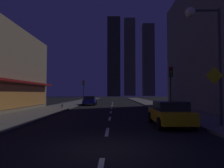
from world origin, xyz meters
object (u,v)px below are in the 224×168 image
Objects in this scene: car_parked_near at (170,113)px; traffic_light_near_right at (171,79)px; fire_hydrant_far_left at (62,105)px; traffic_light_far_left at (84,86)px; car_parked_far at (90,100)px; street_lamp_right at (205,37)px; pedestrian_crossing_sign at (215,91)px.

car_parked_near is 1.01× the size of traffic_light_near_right.
traffic_light_near_right is at bearing -27.51° from fire_hydrant_far_left.
fire_hydrant_far_left is 0.16× the size of traffic_light_far_left.
fire_hydrant_far_left is 0.16× the size of traffic_light_near_right.
car_parked_near is 21.91m from car_parked_far.
street_lamp_right is (8.98, -21.49, 4.33)m from car_parked_far.
traffic_light_far_left is at bearing 108.29° from car_parked_far.
car_parked_far is at bearing 122.65° from traffic_light_near_right.
fire_hydrant_far_left is 0.10× the size of street_lamp_right.
traffic_light_far_left is at bearing 118.87° from traffic_light_near_right.
traffic_light_far_left is 0.64× the size of street_lamp_right.
traffic_light_near_right is 7.92m from pedestrian_crossing_sign.
traffic_light_far_left is (0.40, 14.02, 2.74)m from fire_hydrant_far_left.
traffic_light_far_left reaches higher than fire_hydrant_far_left.
car_parked_far is 1.34× the size of pedestrian_crossing_sign.
traffic_light_near_right is (1.90, 6.49, 2.45)m from car_parked_near.
pedestrian_crossing_sign is (9.20, -22.03, 1.28)m from car_parked_far.
car_parked_far is 6.53m from traffic_light_far_left.
traffic_light_far_left is at bearing 111.78° from pedestrian_crossing_sign.
car_parked_near is 7.19m from traffic_light_near_right.
pedestrian_crossing_sign is (2.00, -1.34, 1.28)m from car_parked_near.
traffic_light_near_right and traffic_light_far_left have the same top height.
fire_hydrant_far_left is at bearing 152.49° from traffic_light_near_right.
car_parked_near is 15.65m from fire_hydrant_far_left.
traffic_light_near_right is (11.40, -5.94, 2.74)m from fire_hydrant_far_left.
car_parked_far is 23.91m from pedestrian_crossing_sign.
traffic_light_far_left is 1.33× the size of pedestrian_crossing_sign.
street_lamp_right reaches higher than pedestrian_crossing_sign.
fire_hydrant_far_left is 13.14m from traffic_light_near_right.
car_parked_near is 28.07m from traffic_light_far_left.
car_parked_near is at bearing 155.93° from street_lamp_right.
fire_hydrant_far_left is 14.29m from traffic_light_far_left.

